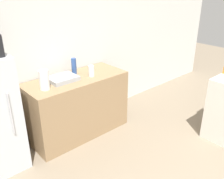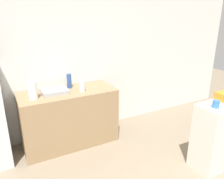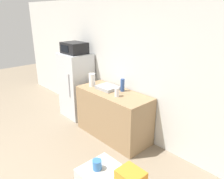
# 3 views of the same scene
# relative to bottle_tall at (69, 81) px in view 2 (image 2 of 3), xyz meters

# --- Properties ---
(wall_back) EXTENTS (8.00, 0.06, 2.60)m
(wall_back) POSITION_rel_bottle_tall_xyz_m (-0.20, 0.22, 0.25)
(wall_back) COLOR silver
(wall_back) RESTS_ON ground_plane
(counter) EXTENTS (1.52, 0.66, 0.92)m
(counter) POSITION_rel_bottle_tall_xyz_m (-0.08, -0.16, -0.58)
(counter) COLOR #937551
(counter) RESTS_ON ground_plane
(sink_basin) EXTENTS (0.39, 0.33, 0.06)m
(sink_basin) POSITION_rel_bottle_tall_xyz_m (-0.28, -0.13, -0.09)
(sink_basin) COLOR #9EA3A8
(sink_basin) RESTS_ON counter
(bottle_tall) EXTENTS (0.08, 0.08, 0.24)m
(bottle_tall) POSITION_rel_bottle_tall_xyz_m (0.00, 0.00, 0.00)
(bottle_tall) COLOR #2D4C8C
(bottle_tall) RESTS_ON counter
(bottle_short) EXTENTS (0.08, 0.08, 0.17)m
(bottle_short) POSITION_rel_bottle_tall_xyz_m (0.13, -0.26, -0.04)
(bottle_short) COLOR silver
(bottle_short) RESTS_ON counter
(shelf_cabinet) EXTENTS (0.79, 0.38, 0.96)m
(shelf_cabinet) POSITION_rel_bottle_tall_xyz_m (1.63, -1.71, -0.57)
(shelf_cabinet) COLOR silver
(shelf_cabinet) RESTS_ON ground_plane
(jar) EXTENTS (0.09, 0.09, 0.10)m
(jar) POSITION_rel_bottle_tall_xyz_m (1.38, -1.74, -0.04)
(jar) COLOR #336BB2
(jar) RESTS_ON shelf_cabinet
(paper_towel_roll) EXTENTS (0.13, 0.13, 0.26)m
(paper_towel_roll) POSITION_rel_bottle_tall_xyz_m (-0.62, -0.24, 0.01)
(paper_towel_roll) COLOR white
(paper_towel_roll) RESTS_ON counter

